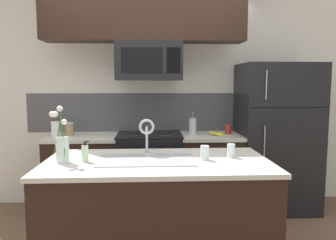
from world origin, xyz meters
TOP-DOWN VIEW (x-y plane):
  - rear_partition at (0.30, 1.28)m, footprint 5.20×0.10m
  - splash_band at (0.00, 1.22)m, footprint 3.03×0.01m
  - back_counter_left at (-0.77, 0.90)m, footprint 0.82×0.65m
  - back_counter_right at (0.73, 0.90)m, footprint 0.72×0.65m
  - stove_range at (0.00, 0.90)m, footprint 0.76×0.64m
  - microwave at (0.00, 0.88)m, footprint 0.74×0.40m
  - upper_cabinet_band at (-0.05, 0.85)m, footprint 2.24×0.34m
  - refrigerator at (1.52, 0.92)m, footprint 0.90×0.74m
  - storage_jar_tall at (-1.07, 0.86)m, footprint 0.10×0.10m
  - storage_jar_medium at (-0.94, 0.93)m, footprint 0.11×0.11m
  - banana_bunch at (0.79, 0.84)m, footprint 0.19×0.16m
  - french_press at (0.52, 0.96)m, footprint 0.09×0.09m
  - coffee_tin at (0.95, 0.95)m, footprint 0.08×0.08m
  - island_counter at (0.07, -0.35)m, footprint 1.78×0.92m
  - kitchen_sink at (-0.02, -0.35)m, footprint 0.76×0.44m
  - sink_faucet at (-0.02, -0.13)m, footprint 0.14×0.14m
  - dish_soap_bottle at (-0.49, -0.37)m, footprint 0.06×0.05m
  - drinking_glass at (0.45, -0.36)m, footprint 0.07×0.07m
  - spare_glass at (0.68, -0.28)m, footprint 0.07×0.07m
  - flower_vase at (-0.66, -0.40)m, footprint 0.14×0.13m

SIDE VIEW (x-z plane):
  - island_counter at x=0.07m, z-range 0.00..0.91m
  - back_counter_left at x=-0.77m, z-range 0.00..0.91m
  - back_counter_right at x=0.73m, z-range 0.00..0.91m
  - stove_range at x=0.00m, z-range 0.00..0.93m
  - kitchen_sink at x=-0.02m, z-range 0.76..0.92m
  - refrigerator at x=1.52m, z-range 0.00..1.74m
  - banana_bunch at x=0.79m, z-range 0.89..0.97m
  - coffee_tin at x=0.95m, z-range 0.91..1.02m
  - spare_glass at x=0.68m, z-range 0.91..1.02m
  - drinking_glass at x=0.45m, z-range 0.91..1.03m
  - dish_soap_bottle at x=-0.49m, z-range 0.90..1.06m
  - storage_jar_medium at x=-0.94m, z-range 0.91..1.06m
  - french_press at x=0.52m, z-range 0.88..1.14m
  - storage_jar_tall at x=-1.07m, z-range 0.91..1.11m
  - flower_vase at x=-0.66m, z-range 0.81..1.25m
  - sink_faucet at x=-0.02m, z-range 0.95..1.26m
  - splash_band at x=0.00m, z-range 0.91..1.39m
  - rear_partition at x=0.30m, z-range 0.00..2.60m
  - microwave at x=0.00m, z-range 1.55..1.98m
  - upper_cabinet_band at x=-0.05m, z-range 1.98..2.58m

